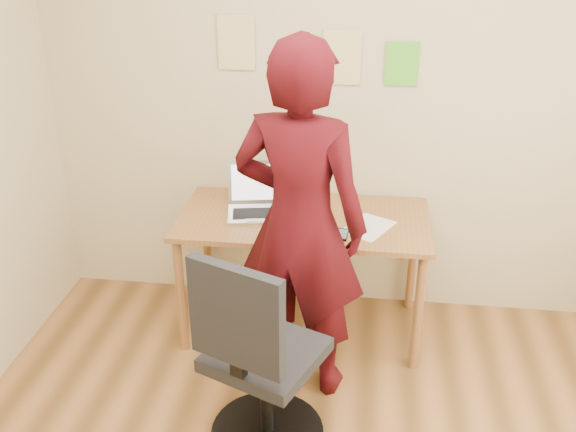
# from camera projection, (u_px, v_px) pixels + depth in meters

# --- Properties ---
(room) EXTENTS (3.58, 3.58, 2.78)m
(room) POSITION_uv_depth(u_px,v_px,m) (313.00, 234.00, 2.07)
(room) COLOR brown
(room) RESTS_ON ground
(desk) EXTENTS (1.40, 0.70, 0.74)m
(desk) POSITION_uv_depth(u_px,v_px,m) (303.00, 231.00, 3.63)
(desk) COLOR #905C31
(desk) RESTS_ON ground
(laptop) EXTENTS (0.41, 0.38, 0.26)m
(laptop) POSITION_uv_depth(u_px,v_px,m) (259.00, 203.00, 3.64)
(laptop) COLOR silver
(laptop) RESTS_ON desk
(paper_sheet) EXTENTS (0.32, 0.36, 0.00)m
(paper_sheet) POSITION_uv_depth(u_px,v_px,m) (368.00, 227.00, 3.48)
(paper_sheet) COLOR white
(paper_sheet) RESTS_ON desk
(phone) EXTENTS (0.08, 0.14, 0.01)m
(phone) POSITION_uv_depth(u_px,v_px,m) (342.00, 234.00, 3.39)
(phone) COLOR black
(phone) RESTS_ON desk
(wall_note_left) EXTENTS (0.21, 0.00, 0.30)m
(wall_note_left) POSITION_uv_depth(u_px,v_px,m) (236.00, 43.00, 3.57)
(wall_note_left) COLOR #DAC482
(wall_note_left) RESTS_ON room
(wall_note_mid) EXTENTS (0.21, 0.00, 0.30)m
(wall_note_mid) POSITION_uv_depth(u_px,v_px,m) (342.00, 58.00, 3.54)
(wall_note_mid) COLOR #DAC482
(wall_note_mid) RESTS_ON room
(wall_note_right) EXTENTS (0.18, 0.00, 0.24)m
(wall_note_right) POSITION_uv_depth(u_px,v_px,m) (402.00, 64.00, 3.51)
(wall_note_right) COLOR #52BF2B
(wall_note_right) RESTS_ON room
(office_chair) EXTENTS (0.60, 0.61, 1.04)m
(office_chair) POSITION_uv_depth(u_px,v_px,m) (258.00, 369.00, 2.86)
(office_chair) COLOR black
(office_chair) RESTS_ON ground
(person) EXTENTS (0.75, 0.58, 1.84)m
(person) POSITION_uv_depth(u_px,v_px,m) (300.00, 225.00, 3.10)
(person) COLOR #3A070D
(person) RESTS_ON ground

